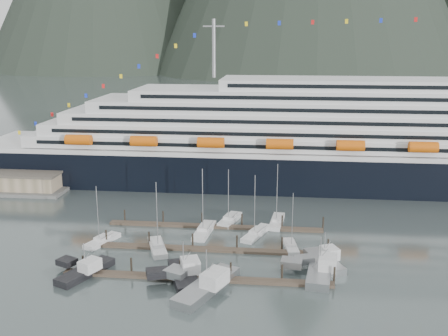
{
  "coord_description": "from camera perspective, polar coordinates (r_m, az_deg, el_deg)",
  "views": [
    {
      "loc": [
        9.04,
        -93.64,
        41.61
      ],
      "look_at": [
        -3.56,
        22.0,
        12.28
      ],
      "focal_mm": 42.0,
      "sensor_mm": 36.0,
      "label": 1
    }
  ],
  "objects": [
    {
      "name": "ground",
      "position": [
        102.87,
        0.65,
        -9.71
      ],
      "size": [
        1600.0,
        1600.0,
        0.0
      ],
      "primitive_type": "plane",
      "color": "#485554",
      "rests_on": "ground"
    },
    {
      "name": "cruise_ship",
      "position": [
        152.94,
        14.0,
        2.58
      ],
      "size": [
        210.0,
        30.4,
        50.3
      ],
      "color": "black",
      "rests_on": "ground"
    },
    {
      "name": "dock_near",
      "position": [
        94.37,
        -2.99,
        -11.82
      ],
      "size": [
        48.18,
        2.28,
        3.2
      ],
      "color": "#44372B",
      "rests_on": "ground"
    },
    {
      "name": "dock_mid",
      "position": [
        106.07,
        -1.86,
        -8.77
      ],
      "size": [
        48.18,
        2.28,
        3.2
      ],
      "color": "#44372B",
      "rests_on": "ground"
    },
    {
      "name": "dock_far",
      "position": [
        118.04,
        -0.98,
        -6.33
      ],
      "size": [
        48.18,
        2.28,
        3.2
      ],
      "color": "#44372B",
      "rests_on": "ground"
    },
    {
      "name": "sailboat_a",
      "position": [
        112.26,
        -13.1,
        -7.76
      ],
      "size": [
        5.72,
        9.4,
        12.95
      ],
      "rotation": [
        0.0,
        0.0,
        1.2
      ],
      "color": "silver",
      "rests_on": "ground"
    },
    {
      "name": "sailboat_b",
      "position": [
        114.8,
        -2.17,
        -6.87
      ],
      "size": [
        3.99,
        11.28,
        15.23
      ],
      "rotation": [
        0.0,
        0.0,
        1.47
      ],
      "color": "silver",
      "rests_on": "ground"
    },
    {
      "name": "sailboat_c",
      "position": [
        107.03,
        -7.26,
        -8.59
      ],
      "size": [
        6.16,
        10.38,
        14.86
      ],
      "rotation": [
        0.0,
        0.0,
        1.94
      ],
      "color": "silver",
      "rests_on": "ground"
    },
    {
      "name": "sailboat_d",
      "position": [
        113.57,
        3.54,
        -7.14
      ],
      "size": [
        6.28,
        10.95,
        14.1
      ],
      "rotation": [
        0.0,
        0.0,
        1.2
      ],
      "color": "silver",
      "rests_on": "ground"
    },
    {
      "name": "sailboat_f",
      "position": [
        121.37,
        0.63,
        -5.68
      ],
      "size": [
        5.07,
        10.05,
        13.2
      ],
      "rotation": [
        0.0,
        0.0,
        1.32
      ],
      "color": "silver",
      "rests_on": "ground"
    },
    {
      "name": "sailboat_g",
      "position": [
        120.87,
        5.77,
        -5.85
      ],
      "size": [
        3.7,
        10.72,
        14.7
      ],
      "rotation": [
        0.0,
        0.0,
        1.46
      ],
      "color": "silver",
      "rests_on": "ground"
    },
    {
      "name": "sailboat_h",
      "position": [
        107.53,
        7.28,
        -8.5
      ],
      "size": [
        3.47,
        8.11,
        12.31
      ],
      "rotation": [
        0.0,
        0.0,
        1.73
      ],
      "color": "silver",
      "rests_on": "ground"
    },
    {
      "name": "trawler_a",
      "position": [
        98.9,
        -14.91,
        -10.69
      ],
      "size": [
        10.14,
        12.36,
        6.6
      ],
      "rotation": [
        0.0,
        0.0,
        1.15
      ],
      "color": "black",
      "rests_on": "ground"
    },
    {
      "name": "trawler_b",
      "position": [
        94.1,
        -4.5,
        -11.48
      ],
      "size": [
        10.49,
        12.76,
        7.92
      ],
      "rotation": [
        0.0,
        0.0,
        1.92
      ],
      "color": "black",
      "rests_on": "ground"
    },
    {
      "name": "trawler_c",
      "position": [
        90.32,
        -2.0,
        -12.58
      ],
      "size": [
        13.07,
        16.16,
        8.15
      ],
      "rotation": [
        0.0,
        0.0,
        1.15
      ],
      "color": "#939598",
      "rests_on": "ground"
    },
    {
      "name": "trawler_d",
      "position": [
        97.04,
        10.29,
        -10.84
      ],
      "size": [
        10.23,
        13.76,
        7.99
      ],
      "rotation": [
        0.0,
        0.0,
        1.44
      ],
      "color": "#939598",
      "rests_on": "ground"
    },
    {
      "name": "trawler_e",
      "position": [
        101.15,
        10.77,
        -9.85
      ],
      "size": [
        9.56,
        11.41,
        7.07
      ],
      "rotation": [
        0.0,
        0.0,
        1.97
      ],
      "color": "#939598",
      "rests_on": "ground"
    }
  ]
}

